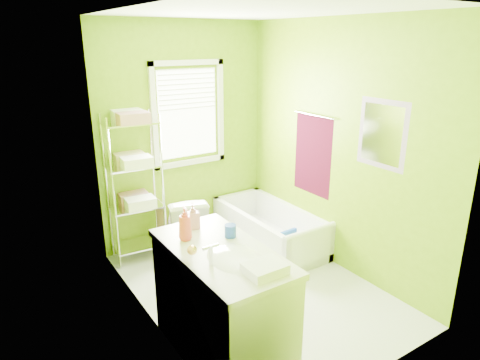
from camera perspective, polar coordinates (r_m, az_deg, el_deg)
ground at (r=4.44m, az=1.84°, el=-14.12°), size 2.90×2.90×0.00m
room_envelope at (r=3.84m, az=2.07°, el=5.74°), size 2.14×2.94×2.62m
window at (r=5.06m, az=-6.91°, el=9.45°), size 0.92×0.05×1.22m
door at (r=2.73m, az=-3.93°, el=-12.17°), size 0.09×0.80×2.00m
right_wall_decor at (r=4.54m, az=12.94°, el=4.32°), size 0.04×1.48×1.17m
bathtub at (r=5.20m, az=4.11°, el=-7.16°), size 0.69×1.49×0.48m
toilet at (r=4.92m, az=-7.38°, el=-5.95°), size 0.59×0.81×0.75m
vanity at (r=3.38m, az=-2.40°, el=-15.77°), size 0.63×1.23×1.19m
wire_shelf_unit at (r=4.75m, az=-13.77°, el=1.16°), size 0.59×0.47×1.68m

